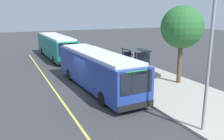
{
  "coord_description": "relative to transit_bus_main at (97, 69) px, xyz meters",
  "views": [
    {
      "loc": [
        17.61,
        -5.57,
        6.01
      ],
      "look_at": [
        1.7,
        1.69,
        1.76
      ],
      "focal_mm": 38.89,
      "sensor_mm": 36.0,
      "label": 1
    }
  ],
  "objects": [
    {
      "name": "pedestrian_commuter",
      "position": [
        -0.62,
        2.66,
        -0.5
      ],
      "size": [
        0.24,
        0.4,
        1.69
      ],
      "color": "#282D47",
      "rests_on": "sidewalk_curb"
    },
    {
      "name": "route_sign_post",
      "position": [
        0.64,
        2.81,
        0.34
      ],
      "size": [
        0.44,
        0.08,
        2.8
      ],
      "color": "#333338",
      "rests_on": "sidewalk_curb"
    },
    {
      "name": "ground_plane",
      "position": [
        -0.33,
        -1.01,
        -1.62
      ],
      "size": [
        120.0,
        120.0,
        0.0
      ],
      "primitive_type": "plane",
      "color": "#38383A"
    },
    {
      "name": "transit_bus_second",
      "position": [
        -14.38,
        -0.17,
        0.0
      ],
      "size": [
        11.84,
        2.88,
        2.95
      ],
      "color": "#146B66",
      "rests_on": "ground_plane"
    },
    {
      "name": "street_tree_near_shelter",
      "position": [
        1.72,
        6.68,
        3.13
      ],
      "size": [
        3.41,
        3.41,
        6.33
      ],
      "color": "brown",
      "rests_on": "sidewalk_curb"
    },
    {
      "name": "waiting_bench",
      "position": [
        -1.94,
        4.77,
        -0.98
      ],
      "size": [
        1.6,
        0.48,
        0.95
      ],
      "color": "brown",
      "rests_on": "sidewalk_curb"
    },
    {
      "name": "lane_stripe_center",
      "position": [
        -0.33,
        -3.21,
        -1.61
      ],
      "size": [
        36.0,
        0.14,
        0.01
      ],
      "primitive_type": "cube",
      "color": "#E0D64C",
      "rests_on": "ground_plane"
    },
    {
      "name": "transit_bus_main",
      "position": [
        0.0,
        0.0,
        0.0
      ],
      "size": [
        11.47,
        3.19,
        2.95
      ],
      "color": "navy",
      "rests_on": "ground_plane"
    },
    {
      "name": "utility_pole",
      "position": [
        8.95,
        2.28,
        1.73
      ],
      "size": [
        0.16,
        0.16,
        6.4
      ],
      "primitive_type": "cylinder",
      "color": "gray",
      "rests_on": "sidewalk_curb"
    },
    {
      "name": "sidewalk_curb",
      "position": [
        -0.33,
        4.99,
        -1.54
      ],
      "size": [
        44.0,
        6.4,
        0.15
      ],
      "primitive_type": "cube",
      "color": "#A8A399",
      "rests_on": "ground_plane"
    },
    {
      "name": "bus_shelter",
      "position": [
        -2.02,
        4.68,
        0.3
      ],
      "size": [
        2.9,
        1.6,
        2.48
      ],
      "color": "#333338",
      "rests_on": "sidewalk_curb"
    }
  ]
}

